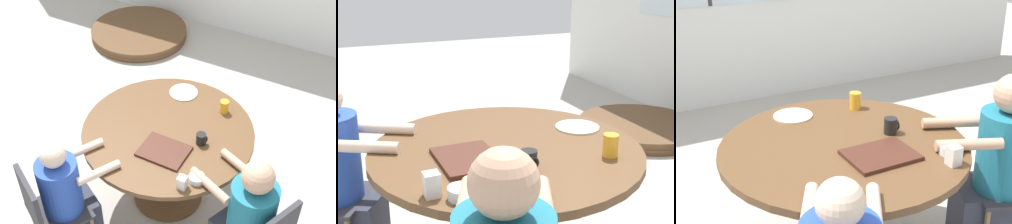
# 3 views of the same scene
# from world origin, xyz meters

# --- Properties ---
(dining_table) EXTENTS (1.34, 1.34, 0.78)m
(dining_table) POSITION_xyz_m (0.00, 0.00, 0.62)
(dining_table) COLOR brown
(dining_table) RESTS_ON ground_plane
(person_man_blue_shirt) EXTENTS (0.66, 0.52, 1.14)m
(person_man_blue_shirt) POSITION_xyz_m (0.80, -0.35, 0.51)
(person_man_blue_shirt) COLOR #333847
(person_man_blue_shirt) RESTS_ON ground_plane
(food_tray_dark) EXTENTS (0.35, 0.27, 0.02)m
(food_tray_dark) POSITION_xyz_m (0.09, -0.23, 0.79)
(food_tray_dark) COLOR #472319
(food_tray_dark) RESTS_ON dining_table
(coffee_mug) EXTENTS (0.08, 0.07, 0.09)m
(coffee_mug) POSITION_xyz_m (0.29, -0.02, 0.82)
(coffee_mug) COLOR black
(coffee_mug) RESTS_ON dining_table
(juice_glass) EXTENTS (0.07, 0.07, 0.11)m
(juice_glass) POSITION_xyz_m (0.30, 0.40, 0.83)
(juice_glass) COLOR gold
(juice_glass) RESTS_ON dining_table
(milk_carton_small) EXTENTS (0.06, 0.06, 0.10)m
(milk_carton_small) POSITION_xyz_m (0.36, -0.46, 0.83)
(milk_carton_small) COLOR silver
(milk_carton_small) RESTS_ON dining_table
(bowl_white_shallow) EXTENTS (0.11, 0.11, 0.05)m
(bowl_white_shallow) POSITION_xyz_m (0.42, -0.36, 0.80)
(bowl_white_shallow) COLOR silver
(bowl_white_shallow) RESTS_ON dining_table
(plate_tortillas) EXTENTS (0.24, 0.24, 0.01)m
(plate_tortillas) POSITION_xyz_m (-0.10, 0.47, 0.78)
(plate_tortillas) COLOR beige
(plate_tortillas) RESTS_ON dining_table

